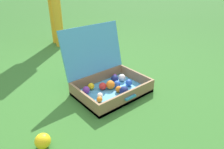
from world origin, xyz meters
TOP-DOWN VIEW (x-y plane):
  - ground_plane at (0.00, 0.00)m, footprint 16.00×16.00m
  - open_suitcase at (0.09, -0.00)m, footprint 0.60×0.56m
  - stray_ball_on_grass at (-0.63, -0.29)m, footprint 0.10×0.10m

SIDE VIEW (x-z plane):
  - ground_plane at x=0.00m, z-range 0.00..0.00m
  - stray_ball_on_grass at x=-0.63m, z-range 0.00..0.10m
  - open_suitcase at x=0.09m, z-range -0.16..0.39m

